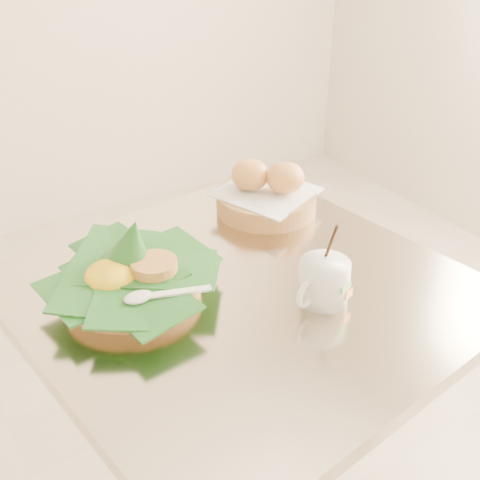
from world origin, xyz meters
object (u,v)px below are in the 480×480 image
cafe_table (242,383)px  rice_basket (130,272)px  coffee_mug (323,281)px  bread_basket (267,194)px

cafe_table → rice_basket: size_ratio=2.79×
coffee_mug → bread_basket: bearing=73.0°
rice_basket → bread_basket: (0.35, 0.13, -0.00)m
cafe_table → coffee_mug: 0.29m
cafe_table → rice_basket: rice_basket is taller
rice_basket → coffee_mug: size_ratio=2.00×
cafe_table → bread_basket: size_ratio=3.45×
cafe_table → bread_basket: bearing=48.8°
rice_basket → coffee_mug: bearing=-35.3°
bread_basket → coffee_mug: (-0.10, -0.31, 0.00)m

